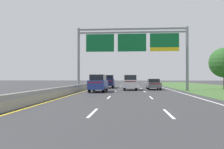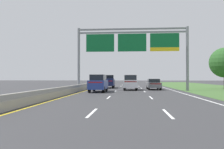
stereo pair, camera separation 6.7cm
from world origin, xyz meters
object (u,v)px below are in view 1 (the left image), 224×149
Objects in this scene: overhead_sign_gantry at (132,45)px; car_white_centre_lane_suv at (130,82)px; car_grey_right_lane_sedan at (153,84)px; pickup_truck_navy at (108,82)px; car_blue_left_lane_suv at (98,83)px.

overhead_sign_gantry is 5.26m from car_white_centre_lane_suv.
overhead_sign_gantry is 6.79m from car_grey_right_lane_sedan.
pickup_truck_navy reaches higher than car_blue_left_lane_suv.
overhead_sign_gantry is at bearing -172.12° from car_white_centre_lane_suv.
car_grey_right_lane_sedan is at bearing 41.88° from overhead_sign_gantry.
overhead_sign_gantry is 7.30m from car_blue_left_lane_suv.
car_blue_left_lane_suv is at bearing -141.19° from overhead_sign_gantry.
car_blue_left_lane_suv reaches higher than car_grey_right_lane_sedan.
car_white_centre_lane_suv is (-3.37, -1.28, 0.28)m from car_grey_right_lane_sedan.
car_blue_left_lane_suv is at bearing 129.84° from car_grey_right_lane_sedan.
pickup_truck_navy is 8.72m from car_grey_right_lane_sedan.
pickup_truck_navy is at bearing 116.77° from overhead_sign_gantry.
overhead_sign_gantry is 10.15m from pickup_truck_navy.
pickup_truck_navy reaches higher than car_white_centre_lane_suv.
car_white_centre_lane_suv is (3.75, -6.31, 0.02)m from pickup_truck_navy.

